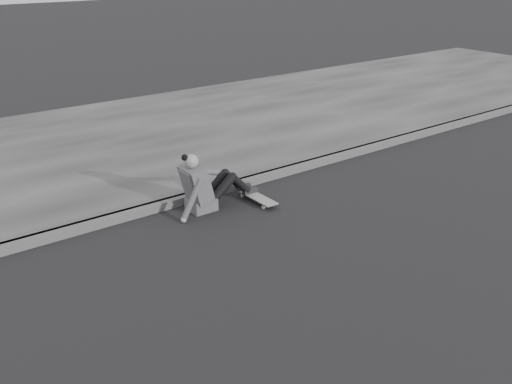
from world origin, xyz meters
TOP-DOWN VIEW (x-y plane):
  - ground at (0.00, 0.00)m, footprint 80.00×80.00m
  - curb at (0.00, 2.58)m, footprint 24.00×0.16m
  - sidewalk at (0.00, 5.60)m, footprint 24.00×6.00m
  - skateboard at (-2.31, 1.97)m, footprint 0.20×0.78m
  - seated_woman at (-3.04, 2.22)m, footprint 1.38×0.46m

SIDE VIEW (x-z plane):
  - ground at x=0.00m, z-range 0.00..0.00m
  - curb at x=0.00m, z-range 0.00..0.12m
  - sidewalk at x=0.00m, z-range 0.00..0.12m
  - skateboard at x=-2.31m, z-range 0.03..0.12m
  - seated_woman at x=-3.04m, z-range -0.08..0.80m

